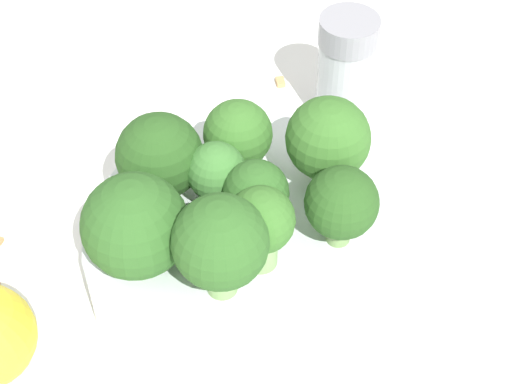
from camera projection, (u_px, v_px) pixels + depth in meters
ground_plane at (256, 270)px, 0.51m from camera, size 3.00×3.00×0.00m
bowl at (256, 250)px, 0.50m from camera, size 0.20×0.20×0.04m
broccoli_floret_0 at (160, 157)px, 0.48m from camera, size 0.05×0.05×0.06m
broccoli_floret_1 at (216, 173)px, 0.48m from camera, size 0.03×0.03×0.05m
broccoli_floret_2 at (342, 204)px, 0.46m from camera, size 0.04×0.04×0.05m
broccoli_floret_3 at (220, 244)px, 0.43m from camera, size 0.05×0.05×0.06m
broccoli_floret_4 at (238, 136)px, 0.50m from camera, size 0.04×0.04×0.05m
broccoli_floret_5 at (135, 227)px, 0.45m from camera, size 0.06×0.06×0.06m
broccoli_floret_6 at (263, 194)px, 0.47m from camera, size 0.04×0.04×0.05m
broccoli_floret_7 at (328, 140)px, 0.49m from camera, size 0.05×0.05×0.06m
broccoli_floret_8 at (261, 224)px, 0.45m from camera, size 0.04×0.04×0.05m
pepper_shaker at (345, 70)px, 0.58m from camera, size 0.04×0.04×0.08m
almond_crumb_1 at (333, 126)px, 0.59m from camera, size 0.01×0.01×0.01m
almond_crumb_2 at (280, 80)px, 0.63m from camera, size 0.01×0.01×0.01m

